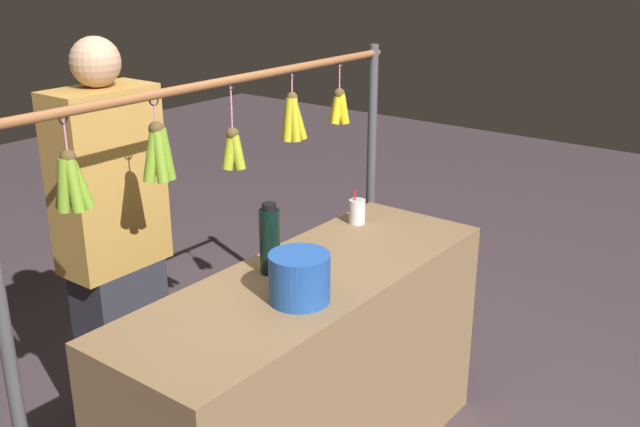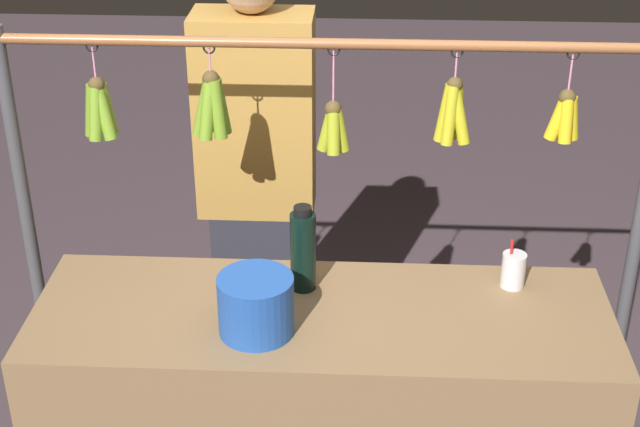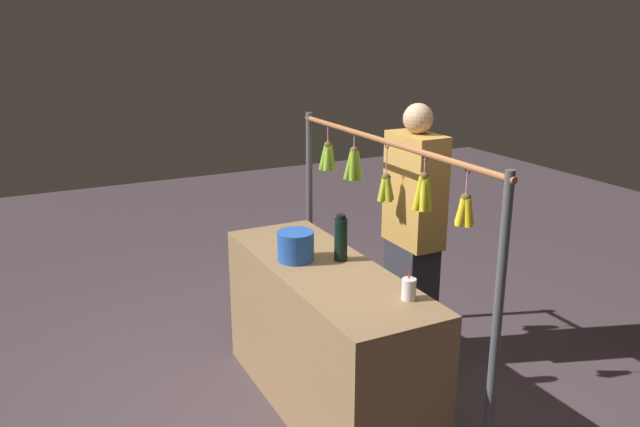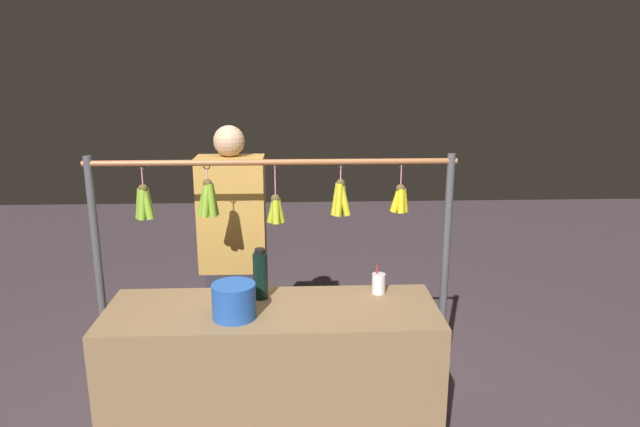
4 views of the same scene
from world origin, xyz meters
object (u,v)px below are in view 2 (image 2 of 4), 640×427
at_px(drink_cup, 513,270).
at_px(vendor_person, 258,198).
at_px(water_bottle, 303,250).
at_px(blue_bucket, 256,305).

relative_size(drink_cup, vendor_person, 0.09).
bearing_deg(water_bottle, drink_cup, -176.18).
bearing_deg(drink_cup, vendor_person, -35.98).
bearing_deg(vendor_person, drink_cup, 144.02).
distance_m(blue_bucket, vendor_person, 0.89).
bearing_deg(blue_bucket, vendor_person, -83.84).
bearing_deg(vendor_person, water_bottle, 107.91).
distance_m(water_bottle, drink_cup, 0.63).
height_order(drink_cup, vendor_person, vendor_person).
bearing_deg(blue_bucket, drink_cup, -159.74).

